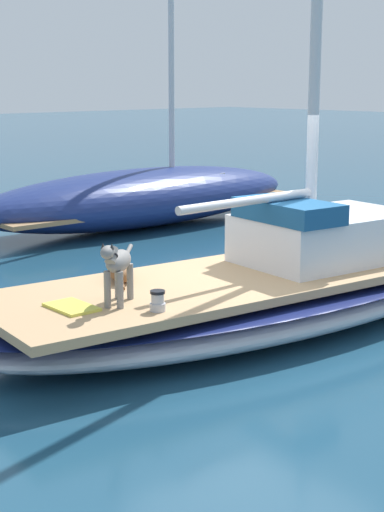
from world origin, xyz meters
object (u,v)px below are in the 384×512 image
object	(u,v)px
deck_towel	(72,307)
moored_boat_port_side	(143,197)
sailboat_main	(253,299)
dog_brown	(121,271)
dog_grey	(117,264)
deck_winch	(158,301)

from	to	relation	value
deck_towel	moored_boat_port_side	world-z (taller)	moored_boat_port_side
sailboat_main	dog_brown	xyz separation A→B (m)	(-0.78, -1.40, 0.43)
deck_towel	moored_boat_port_side	distance (m)	8.38
dog_grey	moored_boat_port_side	distance (m)	8.24
sailboat_main	deck_winch	world-z (taller)	deck_winch
deck_winch	dog_grey	bearing A→B (deg)	-162.28
dog_brown	deck_winch	world-z (taller)	dog_brown
deck_towel	moored_boat_port_side	xyz separation A→B (m)	(-6.03, 5.82, -0.07)
sailboat_main	deck_winch	bearing A→B (deg)	-75.97
dog_brown	dog_grey	size ratio (longest dim) A/B	1.03
dog_brown	moored_boat_port_side	size ratio (longest dim) A/B	0.11
deck_winch	deck_towel	bearing A→B (deg)	-138.34
dog_grey	deck_winch	distance (m)	0.58
dog_grey	deck_towel	xyz separation A→B (m)	(-0.20, -0.44, -0.41)
sailboat_main	deck_towel	size ratio (longest dim) A/B	13.40
deck_winch	deck_towel	xyz separation A→B (m)	(-0.65, -0.58, -0.08)
dog_brown	deck_winch	xyz separation A→B (m)	(1.25, -0.50, -0.01)
moored_boat_port_side	sailboat_main	bearing A→B (deg)	-28.25
sailboat_main	moored_boat_port_side	size ratio (longest dim) A/B	0.98
dog_brown	deck_winch	distance (m)	1.35
sailboat_main	dog_grey	size ratio (longest dim) A/B	9.27
dog_brown	dog_grey	distance (m)	1.07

